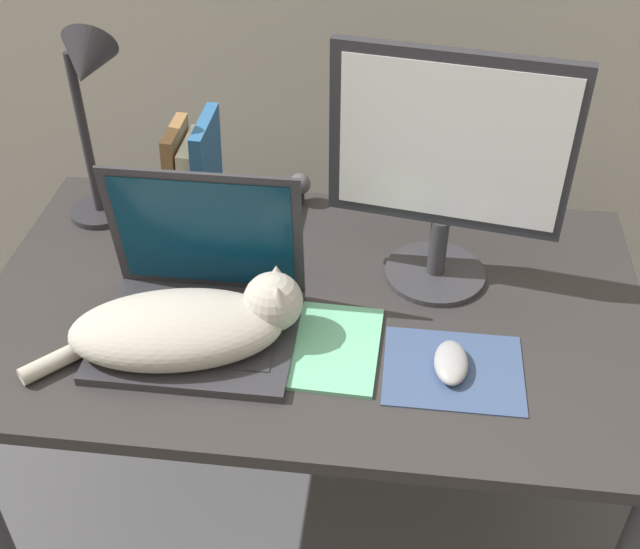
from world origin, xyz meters
TOP-DOWN VIEW (x-y plane):
  - desk at (0.00, 0.39)m, footprint 1.28×0.77m
  - laptop at (-0.20, 0.29)m, footprint 0.36×0.28m
  - cat at (-0.20, 0.23)m, footprint 0.48×0.26m
  - external_monitor at (0.24, 0.50)m, footprint 0.44×0.20m
  - mousepad at (0.27, 0.23)m, footprint 0.24×0.20m
  - computer_mouse at (0.26, 0.23)m, footprint 0.06×0.11m
  - book_row at (-0.29, 0.66)m, footprint 0.10×0.17m
  - desk_lamp at (-0.47, 0.60)m, footprint 0.17×0.17m
  - notepad at (0.04, 0.26)m, footprint 0.21×0.23m
  - webcam at (-0.07, 0.73)m, footprint 0.05×0.05m

SIDE VIEW (x-z plane):
  - desk at x=0.00m, z-range 0.30..1.05m
  - mousepad at x=0.27m, z-range 0.75..0.76m
  - notepad at x=0.04m, z-range 0.75..0.76m
  - computer_mouse at x=0.26m, z-range 0.76..0.79m
  - webcam at x=-0.07m, z-range 0.76..0.84m
  - laptop at x=-0.20m, z-range 0.66..0.96m
  - cat at x=-0.20m, z-range 0.74..0.88m
  - book_row at x=-0.29m, z-range 0.74..0.97m
  - external_monitor at x=0.24m, z-range 0.78..1.25m
  - desk_lamp at x=-0.47m, z-range 0.83..1.28m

